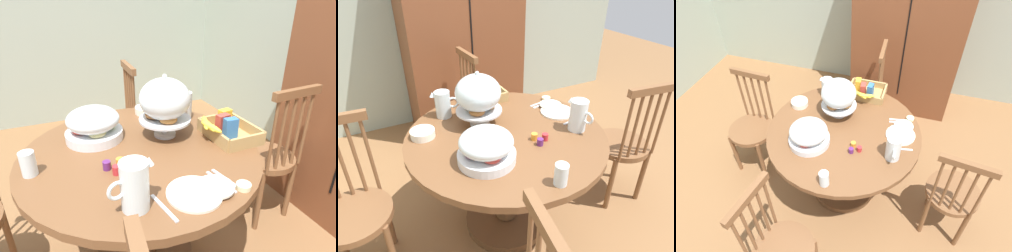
% 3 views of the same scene
% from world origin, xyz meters
% --- Properties ---
extents(ground_plane, '(10.00, 10.00, 0.00)m').
position_xyz_m(ground_plane, '(0.00, 0.00, 0.00)').
color(ground_plane, brown).
extents(wooden_armoire, '(1.18, 0.60, 1.96)m').
position_xyz_m(wooden_armoire, '(0.24, 1.50, 0.98)').
color(wooden_armoire, brown).
rests_on(wooden_armoire, ground_plane).
extents(dining_table, '(1.18, 1.18, 0.74)m').
position_xyz_m(dining_table, '(-0.03, 0.04, 0.52)').
color(dining_table, brown).
rests_on(dining_table, ground_plane).
extents(windsor_chair_near_window, '(0.40, 0.40, 0.97)m').
position_xyz_m(windsor_chair_near_window, '(-0.92, 0.11, 0.45)').
color(windsor_chair_near_window, brown).
rests_on(windsor_chair_near_window, ground_plane).
extents(windsor_chair_by_cabinet, '(0.40, 0.41, 0.97)m').
position_xyz_m(windsor_chair_by_cabinet, '(-0.19, -0.83, 0.45)').
color(windsor_chair_by_cabinet, brown).
rests_on(windsor_chair_by_cabinet, ground_plane).
extents(windsor_chair_facing_door, '(0.40, 0.40, 0.97)m').
position_xyz_m(windsor_chair_facing_door, '(0.85, -0.09, 0.45)').
color(windsor_chair_facing_door, brown).
rests_on(windsor_chair_facing_door, ground_plane).
extents(windsor_chair_far_side, '(0.40, 0.40, 0.97)m').
position_xyz_m(windsor_chair_far_side, '(-0.06, 0.93, 0.45)').
color(windsor_chair_far_side, brown).
rests_on(windsor_chair_far_side, ground_plane).
extents(pastry_stand_with_dome, '(0.28, 0.28, 0.34)m').
position_xyz_m(pastry_stand_with_dome, '(-0.13, 0.21, 0.94)').
color(pastry_stand_with_dome, silver).
rests_on(pastry_stand_with_dome, dining_table).
extents(fruit_platter_covered, '(0.30, 0.30, 0.18)m').
position_xyz_m(fruit_platter_covered, '(-0.24, -0.15, 0.83)').
color(fruit_platter_covered, silver).
rests_on(fruit_platter_covered, dining_table).
extents(orange_juice_pitcher, '(0.10, 0.19, 0.19)m').
position_xyz_m(orange_juice_pitcher, '(0.37, -0.11, 0.83)').
color(orange_juice_pitcher, silver).
rests_on(orange_juice_pitcher, dining_table).
extents(milk_pitcher, '(0.18, 0.10, 0.17)m').
position_xyz_m(milk_pitcher, '(-0.29, 0.41, 0.82)').
color(milk_pitcher, silver).
rests_on(milk_pitcher, dining_table).
extents(cereal_basket, '(0.32, 0.30, 0.12)m').
position_xyz_m(cereal_basket, '(0.02, 0.51, 0.78)').
color(cereal_basket, tan).
rests_on(cereal_basket, dining_table).
extents(china_plate_large, '(0.22, 0.22, 0.01)m').
position_xyz_m(china_plate_large, '(0.39, 0.11, 0.75)').
color(china_plate_large, white).
rests_on(china_plate_large, dining_table).
extents(china_plate_small, '(0.15, 0.15, 0.01)m').
position_xyz_m(china_plate_small, '(0.40, 0.20, 0.76)').
color(china_plate_small, white).
rests_on(china_plate_small, china_plate_large).
extents(cereal_bowl, '(0.14, 0.14, 0.04)m').
position_xyz_m(cereal_bowl, '(-0.47, 0.23, 0.76)').
color(cereal_bowl, white).
rests_on(cereal_bowl, dining_table).
extents(drinking_glass, '(0.06, 0.06, 0.11)m').
position_xyz_m(drinking_glass, '(-0.01, -0.46, 0.80)').
color(drinking_glass, silver).
rests_on(drinking_glass, dining_table).
extents(butter_dish, '(0.06, 0.06, 0.02)m').
position_xyz_m(butter_dish, '(0.44, 0.31, 0.75)').
color(butter_dish, beige).
rests_on(butter_dish, dining_table).
extents(jam_jar_strawberry, '(0.04, 0.04, 0.04)m').
position_xyz_m(jam_jar_strawberry, '(0.13, -0.12, 0.76)').
color(jam_jar_strawberry, '#B7282D').
rests_on(jam_jar_strawberry, dining_table).
extents(jam_jar_apricot, '(0.04, 0.04, 0.04)m').
position_xyz_m(jam_jar_apricot, '(0.08, -0.09, 0.76)').
color(jam_jar_apricot, orange).
rests_on(jam_jar_apricot, dining_table).
extents(jam_jar_grape, '(0.04, 0.04, 0.04)m').
position_xyz_m(jam_jar_grape, '(0.08, -0.15, 0.76)').
color(jam_jar_grape, '#5B2366').
rests_on(jam_jar_grape, dining_table).
extents(table_knife, '(0.17, 0.04, 0.01)m').
position_xyz_m(table_knife, '(0.37, 0.25, 0.74)').
color(table_knife, silver).
rests_on(table_knife, dining_table).
extents(dinner_fork, '(0.17, 0.04, 0.01)m').
position_xyz_m(dinner_fork, '(0.36, 0.28, 0.74)').
color(dinner_fork, silver).
rests_on(dinner_fork, dining_table).
extents(soup_spoon, '(0.17, 0.04, 0.01)m').
position_xyz_m(soup_spoon, '(0.41, -0.02, 0.74)').
color(soup_spoon, silver).
rests_on(soup_spoon, dining_table).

